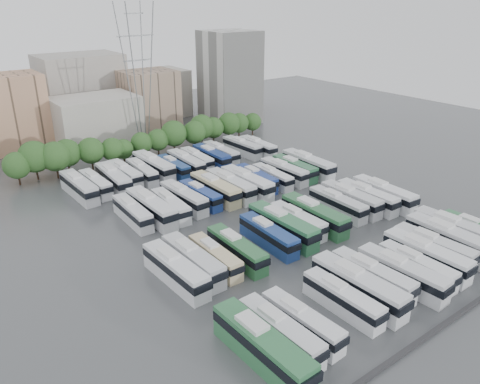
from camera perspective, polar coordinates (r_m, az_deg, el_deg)
ground at (r=78.84m, az=3.27°, el=-3.56°), size 220.00×220.00×0.00m
parapet at (r=61.13m, az=24.12°, el=-14.17°), size 56.00×0.50×0.50m
tree_line at (r=110.00m, az=-11.59°, el=6.21°), size 64.69×7.81×8.24m
city_buildings at (r=134.16m, az=-19.65°, el=9.89°), size 102.00×35.00×20.00m
apartment_tower at (r=139.08m, az=-1.24°, el=13.76°), size 14.00×14.00×26.00m
electricity_pylon at (r=115.43m, az=-12.27°, el=14.22°), size 9.00×6.91×33.83m
bus_r0_s0 at (r=50.13m, az=2.74°, el=-18.28°), size 3.23×13.69×4.28m
bus_r0_s1 at (r=52.47m, az=4.93°, el=-16.59°), size 2.85×11.69×3.65m
bus_r0_s2 at (r=54.20m, az=7.56°, el=-15.36°), size 2.94×11.15×3.47m
bus_r0_s4 at (r=58.33m, az=12.41°, el=-12.60°), size 2.55×11.26×3.53m
bus_r0_s5 at (r=60.41m, az=14.22°, el=-11.05°), size 3.25×13.41×4.19m
bus_r0_s6 at (r=63.22m, az=15.84°, el=-9.82°), size 3.10×11.99×3.73m
bus_r0_s7 at (r=64.73m, az=19.15°, el=-9.34°), size 3.36×12.65×3.93m
bus_r0_s8 at (r=67.28m, az=20.75°, el=-8.49°), size 2.53×11.22×3.51m
bus_r0_s9 at (r=69.87m, az=21.76°, el=-7.21°), size 2.90×12.72×3.98m
bus_r0_s10 at (r=72.66m, az=22.55°, el=-6.25°), size 3.21×12.08×3.75m
bus_r0_s11 at (r=75.32m, az=24.13°, el=-5.28°), size 3.19×13.50×4.22m
bus_r0_s12 at (r=78.33m, az=24.82°, el=-4.34°), size 3.40×13.37×4.16m
bus_r0_s13 at (r=80.41m, az=26.88°, el=-4.27°), size 2.56×11.33×3.55m
bus_r1_s0 at (r=62.44m, az=-7.87°, el=-9.38°), size 3.30×12.83×3.99m
bus_r1_s1 at (r=64.27m, az=-5.77°, el=-8.29°), size 2.92×12.56×3.93m
bus_r1_s2 at (r=65.40m, az=-3.07°, el=-7.87°), size 2.56×10.85×3.39m
bus_r1_s3 at (r=66.77m, az=-0.41°, el=-6.97°), size 2.79×11.93×3.73m
bus_r1_s5 at (r=70.59m, az=3.48°, el=-5.26°), size 2.95×11.93×3.72m
bus_r1_s6 at (r=72.92m, az=5.21°, el=-4.10°), size 3.20×13.66×4.27m
bus_r1_s7 at (r=75.55m, az=7.04°, el=-3.48°), size 2.54×11.32×3.55m
bus_r1_s8 at (r=77.13m, az=9.05°, el=-2.77°), size 3.04×13.30×4.16m
bus_r1_s10 at (r=82.38m, az=11.81°, el=-1.43°), size 2.82×11.90×3.72m
bus_r1_s11 at (r=84.61m, az=13.35°, el=-0.83°), size 2.89×12.53×3.92m
bus_r1_s12 at (r=86.28m, az=15.23°, el=-0.57°), size 2.80×12.40×3.88m
bus_r1_s13 at (r=88.23m, az=17.13°, el=-0.20°), size 3.37×13.07×4.07m
bus_r2_s1 at (r=79.65m, az=-12.96°, el=-2.45°), size 2.77×11.56×3.61m
bus_r2_s2 at (r=80.09m, az=-10.76°, el=-1.88°), size 3.17×13.50×4.22m
bus_r2_s3 at (r=81.14m, az=-8.46°, el=-1.64°), size 3.01×11.38×3.54m
bus_r2_s4 at (r=83.57m, az=-6.88°, el=-0.69°), size 3.21×12.29×3.82m
bus_r2_s5 at (r=84.95m, az=-4.85°, el=-0.34°), size 2.76×11.02×3.43m
bus_r2_s6 at (r=86.60m, az=-3.06°, el=0.41°), size 2.99×13.03×4.08m
bus_r2_s7 at (r=88.00m, az=-1.17°, el=0.81°), size 2.84×12.99×4.07m
bus_r2_s8 at (r=89.17m, az=0.84°, el=1.16°), size 3.10×13.39×4.19m
bus_r2_s9 at (r=92.09m, az=1.97°, el=1.67°), size 3.00×11.55×3.59m
bus_r2_s10 at (r=93.39m, az=3.98°, el=1.87°), size 2.82×10.91×3.39m
bus_r2_s11 at (r=95.95m, az=5.38°, el=2.53°), size 3.01×12.08×3.77m
bus_r2_s12 at (r=98.07m, az=6.67°, el=2.92°), size 2.89×11.97×3.74m
bus_r2_s13 at (r=99.86m, az=8.29°, el=3.37°), size 3.28×13.73×4.29m
bus_r3_s0 at (r=92.38m, az=-19.02°, el=0.60°), size 3.28×13.03×4.06m
bus_r3_s1 at (r=93.70m, az=-17.20°, el=0.99°), size 2.74×11.39×3.56m
bus_r3_s2 at (r=94.52m, az=-15.18°, el=1.59°), size 3.35×13.17×4.10m
bus_r3_s3 at (r=97.22m, az=-13.86°, el=2.20°), size 2.77×11.88×3.72m
bus_r3_s4 at (r=97.66m, az=-11.85°, el=2.43°), size 2.98×11.47×3.57m
bus_r3_s5 at (r=99.59m, az=-10.49°, el=3.16°), size 3.41×13.69×4.27m
bus_r3_s6 at (r=99.62m, az=-8.11°, el=3.06°), size 2.43×10.88×3.41m
bus_r3_s7 at (r=101.08m, az=-6.61°, el=3.57°), size 2.80×12.30×3.85m
bus_r3_s8 at (r=103.61m, az=-5.30°, el=4.02°), size 2.87×11.34×3.53m
bus_r3_s9 at (r=104.71m, az=-3.49°, el=4.36°), size 2.71×12.12×3.80m
bus_r3_s10 at (r=107.10m, az=-2.37°, el=4.78°), size 2.62×11.83×3.71m
bus_r3_s12 at (r=111.26m, az=0.28°, el=5.51°), size 3.18×12.08×3.76m
bus_r3_s13 at (r=111.65m, az=2.17°, el=5.55°), size 2.83×11.87×3.71m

